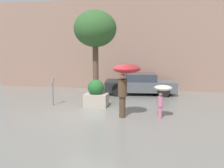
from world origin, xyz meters
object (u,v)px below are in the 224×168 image
Objects in this scene: person_adult at (126,76)px; planter_box at (96,94)px; parking_meter at (53,86)px; street_tree at (95,30)px; parked_car_near at (140,84)px; person_child at (162,92)px.

planter_box is at bearing 135.14° from person_adult.
person_adult is at bearing -20.07° from parking_meter.
street_tree is (-1.92, 2.82, 1.99)m from person_adult.
person_adult is at bearing -43.89° from planter_box.
parking_meter is (-3.87, -3.73, 0.34)m from parked_car_near.
street_tree is at bearing 117.20° from person_child.
parking_meter is (-1.70, -1.50, -2.68)m from street_tree.
person_adult is 0.48× the size of parked_car_near.
person_child reaches higher than parked_car_near.
planter_box is 0.97× the size of parking_meter.
parked_car_near is (-1.13, 4.95, -0.45)m from person_child.
person_adult is at bearing 170.79° from parked_car_near.
parked_car_near is 5.39m from parking_meter.
street_tree is at bearing 129.41° from parked_car_near.
planter_box is 3.28m from person_child.
person_adult is 1.58× the size of parking_meter.
street_tree is 3.53× the size of parking_meter.
parked_car_near is (0.25, 5.06, -1.03)m from person_adult.
parking_meter is at bearing -138.54° from street_tree.
parked_car_near is at bearing 45.77° from street_tree.
parking_meter is (-2.07, -0.17, 0.35)m from planter_box.
parking_meter is at bearing 158.96° from person_adult.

